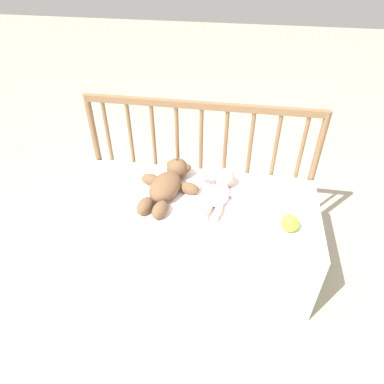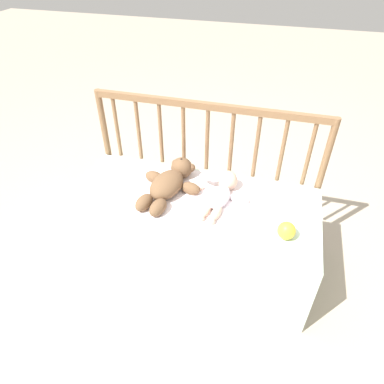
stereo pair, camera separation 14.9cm
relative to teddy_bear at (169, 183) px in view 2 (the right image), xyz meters
The scene contains 7 objects.
ground_plane 0.53m from the teddy_bear, 24.69° to the right, with size 12.00×12.00×0.00m, color tan.
crib_mattress 0.32m from the teddy_bear, 24.69° to the right, with size 1.30×0.60×0.45m.
crib_rail 0.31m from the teddy_bear, 61.22° to the left, with size 1.30×0.04×0.86m.
blanket 0.14m from the teddy_bear, 15.81° to the right, with size 0.78×0.50×0.01m.
teddy_bear is the anchor object (origin of this frame).
baby 0.28m from the teddy_bear, ahead, with size 0.29×0.37×0.11m.
toy_ball 0.65m from the teddy_bear, 16.47° to the right, with size 0.08×0.08×0.08m.
Camera 2 is at (0.37, -1.30, 1.60)m, focal length 32.00 mm.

